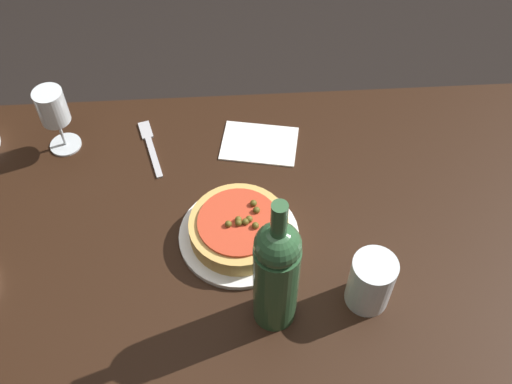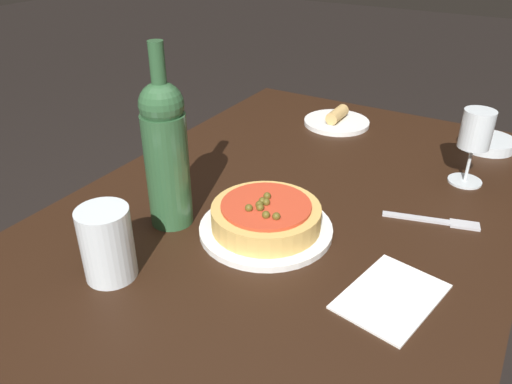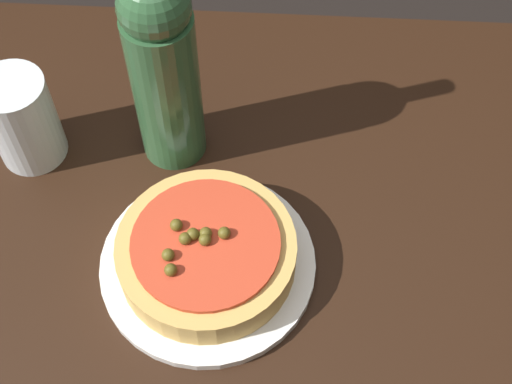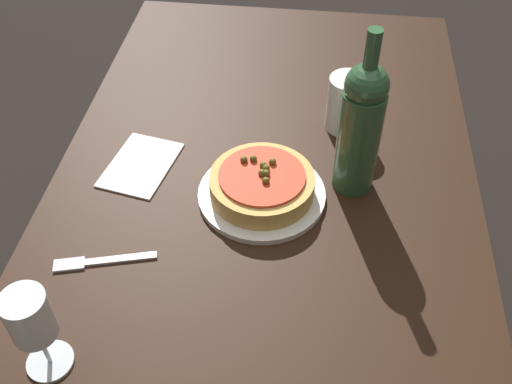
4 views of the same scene
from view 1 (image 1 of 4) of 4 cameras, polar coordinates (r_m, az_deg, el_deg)
ground_plane at (r=1.90m, az=-1.10°, el=-16.83°), size 14.00×14.00×0.00m
dining_table at (r=1.30m, az=-1.54°, el=-6.48°), size 1.48×0.84×0.75m
dinner_plate at (r=1.22m, az=-1.78°, el=-4.25°), size 0.24×0.24×0.01m
pizza at (r=1.20m, az=-1.80°, el=-3.49°), size 0.20×0.20×0.06m
wine_glass at (r=1.37m, az=-18.79°, el=7.44°), size 0.07×0.07×0.16m
wine_bottle at (r=1.02m, az=1.94°, el=-7.75°), size 0.08×0.08×0.34m
water_cup at (r=1.12m, az=10.87°, el=-8.41°), size 0.08×0.08×0.12m
fork at (r=1.40m, az=-10.04°, el=4.43°), size 0.07×0.18×0.00m
paper_napkin at (r=1.38m, az=0.32°, el=4.65°), size 0.19×0.15×0.00m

